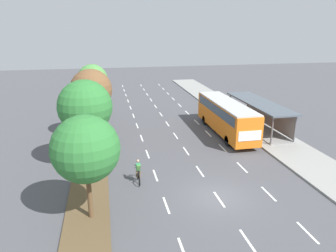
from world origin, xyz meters
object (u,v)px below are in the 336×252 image
(bus_shelter, at_px, (261,112))
(median_tree_second, at_px, (85,107))
(median_tree_fourth, at_px, (92,80))
(cyclist, at_px, (138,172))
(median_tree_nearest, at_px, (86,149))
(bus, at_px, (226,114))
(median_tree_third, at_px, (91,90))

(bus_shelter, xyz_separation_m, median_tree_second, (-17.90, -6.37, 3.07))
(median_tree_second, bearing_deg, median_tree_fourth, 89.29)
(median_tree_second, bearing_deg, cyclist, -43.13)
(median_tree_second, bearing_deg, median_tree_nearest, -87.53)
(median_tree_fourth, bearing_deg, cyclist, -79.30)
(bus, relative_size, median_tree_second, 1.64)
(cyclist, height_order, median_tree_second, median_tree_second)
(bus, xyz_separation_m, median_tree_nearest, (-13.31, -12.87, 2.27))
(bus_shelter, height_order, median_tree_third, median_tree_third)
(median_tree_nearest, bearing_deg, bus_shelter, 37.65)
(bus_shelter, relative_size, median_tree_nearest, 1.80)
(bus, xyz_separation_m, median_tree_second, (-13.62, -5.67, 2.87))
(bus, height_order, cyclist, bus)
(median_tree_nearest, bearing_deg, median_tree_fourth, 90.35)
(cyclist, xyz_separation_m, median_tree_nearest, (-3.21, -3.90, 3.55))
(cyclist, bearing_deg, median_tree_second, 136.87)
(bus, distance_m, median_tree_third, 13.75)
(median_tree_nearest, bearing_deg, bus, 44.03)
(median_tree_nearest, xyz_separation_m, median_tree_second, (-0.31, 7.20, 0.60))
(bus_shelter, relative_size, median_tree_fourth, 1.72)
(bus_shelter, height_order, bus, bus)
(bus_shelter, bearing_deg, bus, -170.68)
(bus, bearing_deg, median_tree_nearest, -135.97)
(bus_shelter, bearing_deg, cyclist, -146.07)
(median_tree_third, relative_size, median_tree_fourth, 1.05)
(median_tree_nearest, bearing_deg, cyclist, 50.52)
(cyclist, relative_size, median_tree_nearest, 0.30)
(bus, distance_m, median_tree_nearest, 18.65)
(median_tree_nearest, bearing_deg, median_tree_third, 90.29)
(bus, bearing_deg, median_tree_third, 173.50)
(median_tree_fourth, bearing_deg, bus, -32.98)
(bus_shelter, distance_m, median_tree_second, 19.25)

